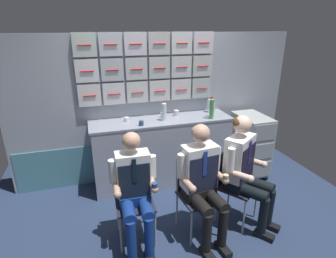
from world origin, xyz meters
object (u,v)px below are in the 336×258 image
(paper_cup_tan, at_px, (141,123))
(water_bottle_blue_cap, at_px, (164,111))
(service_trolley, at_px, (250,143))
(crew_member_left, at_px, (135,187))
(folding_chair_by_counter, at_px, (231,178))
(folding_chair_right, at_px, (195,186))
(folding_chair_left, at_px, (133,192))
(crew_member_by_counter, at_px, (245,167))
(crew_member_right, at_px, (203,179))

(paper_cup_tan, bearing_deg, water_bottle_blue_cap, 17.14)
(service_trolley, distance_m, crew_member_left, 2.23)
(folding_chair_by_counter, bearing_deg, paper_cup_tan, 135.24)
(service_trolley, bearing_deg, paper_cup_tan, 179.92)
(folding_chair_right, height_order, paper_cup_tan, paper_cup_tan)
(paper_cup_tan, bearing_deg, folding_chair_by_counter, -44.76)
(folding_chair_right, bearing_deg, crew_member_left, -174.20)
(service_trolley, distance_m, water_bottle_blue_cap, 1.50)
(folding_chair_right, relative_size, folding_chair_by_counter, 1.00)
(folding_chair_right, bearing_deg, folding_chair_left, 172.25)
(crew_member_by_counter, height_order, water_bottle_blue_cap, crew_member_by_counter)
(folding_chair_left, bearing_deg, water_bottle_blue_cap, 56.29)
(folding_chair_by_counter, relative_size, water_bottle_blue_cap, 3.05)
(crew_member_by_counter, distance_m, paper_cup_tan, 1.43)
(folding_chair_left, relative_size, crew_member_left, 0.68)
(folding_chair_right, bearing_deg, crew_member_right, -83.28)
(crew_member_right, distance_m, folding_chair_by_counter, 0.53)
(paper_cup_tan, bearing_deg, crew_member_right, -68.39)
(folding_chair_by_counter, bearing_deg, crew_member_right, -156.31)
(service_trolley, bearing_deg, folding_chair_right, -144.92)
(service_trolley, height_order, folding_chair_by_counter, service_trolley)
(crew_member_right, distance_m, water_bottle_blue_cap, 1.25)
(service_trolley, bearing_deg, crew_member_by_counter, -126.31)
(crew_member_right, relative_size, paper_cup_tan, 20.13)
(service_trolley, relative_size, crew_member_right, 0.74)
(folding_chair_right, bearing_deg, paper_cup_tan, 113.96)
(folding_chair_right, distance_m, water_bottle_blue_cap, 1.18)
(folding_chair_right, xyz_separation_m, folding_chair_by_counter, (0.48, 0.04, 0.00))
(crew_member_right, distance_m, crew_member_by_counter, 0.55)
(folding_chair_by_counter, bearing_deg, folding_chair_left, 177.46)
(folding_chair_by_counter, bearing_deg, water_bottle_blue_cap, 118.71)
(folding_chair_right, bearing_deg, crew_member_by_counter, -8.69)
(crew_member_left, bearing_deg, crew_member_right, -7.15)
(folding_chair_left, height_order, paper_cup_tan, paper_cup_tan)
(crew_member_right, bearing_deg, water_bottle_blue_cap, 93.92)
(crew_member_left, distance_m, folding_chair_right, 0.71)
(crew_member_by_counter, bearing_deg, folding_chair_right, 171.31)
(folding_chair_right, xyz_separation_m, crew_member_by_counter, (0.57, -0.09, 0.21))
(crew_member_left, distance_m, paper_cup_tan, 1.08)
(folding_chair_left, height_order, folding_chair_right, same)
(folding_chair_left, xyz_separation_m, paper_cup_tan, (0.28, 0.82, 0.49))
(service_trolley, relative_size, folding_chair_left, 1.11)
(service_trolley, bearing_deg, folding_chair_by_counter, -133.45)
(crew_member_left, height_order, folding_chair_right, crew_member_left)
(crew_member_by_counter, bearing_deg, folding_chair_by_counter, 125.43)
(crew_member_left, relative_size, paper_cup_tan, 19.51)
(water_bottle_blue_cap, bearing_deg, crew_member_by_counter, -60.47)
(crew_member_by_counter, bearing_deg, service_trolley, 53.69)
(folding_chair_left, bearing_deg, folding_chair_by_counter, -2.54)
(service_trolley, relative_size, crew_member_left, 0.76)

